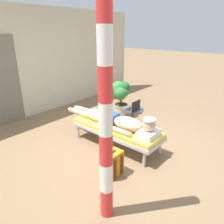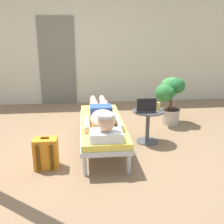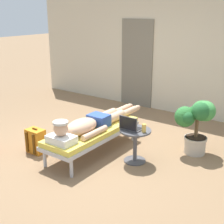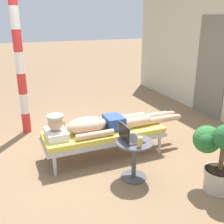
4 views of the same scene
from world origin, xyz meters
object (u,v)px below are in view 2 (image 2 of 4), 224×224
at_px(drink_glass, 158,106).
at_px(backpack, 46,153).
at_px(laptop, 145,108).
at_px(potted_plant, 171,93).
at_px(person_reclining, 102,115).
at_px(lounge_chair, 102,126).
at_px(side_table, 148,121).

bearing_deg(drink_glass, backpack, -157.83).
xyz_separation_m(laptop, drink_glass, (0.21, 0.04, 0.00)).
xyz_separation_m(backpack, potted_plant, (2.12, 1.53, 0.39)).
bearing_deg(drink_glass, potted_plant, 60.65).
bearing_deg(person_reclining, backpack, -146.15).
xyz_separation_m(lounge_chair, drink_glass, (0.88, 0.12, 0.24)).
height_order(side_table, potted_plant, potted_plant).
bearing_deg(laptop, potted_plant, 52.50).
bearing_deg(lounge_chair, side_table, 9.96).
height_order(side_table, drink_glass, drink_glass).
relative_size(side_table, potted_plant, 0.59).
distance_m(backpack, potted_plant, 2.65).
bearing_deg(drink_glass, laptop, -168.52).
relative_size(lounge_chair, side_table, 3.48).
relative_size(backpack, potted_plant, 0.48).
xyz_separation_m(side_table, backpack, (-1.49, -0.68, -0.16)).
relative_size(laptop, potted_plant, 0.35).
xyz_separation_m(side_table, drink_glass, (0.15, -0.01, 0.23)).
bearing_deg(person_reclining, lounge_chair, 90.00).
relative_size(lounge_chair, backpack, 4.29).
bearing_deg(potted_plant, drink_glass, -119.35).
relative_size(lounge_chair, drink_glass, 14.46).
height_order(side_table, backpack, side_table).
bearing_deg(side_table, backpack, -155.56).
bearing_deg(potted_plant, person_reclining, -143.14).
xyz_separation_m(person_reclining, backpack, (-0.76, -0.51, -0.32)).
bearing_deg(person_reclining, side_table, 12.95).
bearing_deg(backpack, person_reclining, 33.85).
bearing_deg(person_reclining, drink_glass, 10.25).
xyz_separation_m(person_reclining, side_table, (0.73, 0.17, -0.16)).
height_order(person_reclining, laptop, laptop).
bearing_deg(backpack, potted_plant, 35.81).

